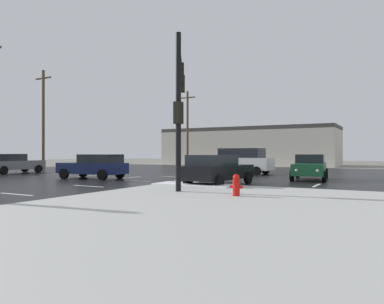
# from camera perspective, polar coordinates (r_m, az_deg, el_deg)

# --- Properties ---
(ground_plane) EXTENTS (120.00, 120.00, 0.00)m
(ground_plane) POSITION_cam_1_polar(r_m,az_deg,el_deg) (23.54, -5.69, -4.27)
(ground_plane) COLOR slate
(road_asphalt) EXTENTS (44.00, 44.00, 0.02)m
(road_asphalt) POSITION_cam_1_polar(r_m,az_deg,el_deg) (23.54, -5.69, -4.24)
(road_asphalt) COLOR black
(road_asphalt) RESTS_ON ground_plane
(sidewalk_corner) EXTENTS (18.00, 18.00, 0.14)m
(sidewalk_corner) POSITION_cam_1_polar(r_m,az_deg,el_deg) (7.65, 18.83, -12.58)
(sidewalk_corner) COLOR #B2B2AD
(sidewalk_corner) RESTS_ON ground_plane
(snow_strip_curbside) EXTENTS (4.00, 1.60, 0.06)m
(snow_strip_curbside) POSITION_cam_1_polar(r_m,az_deg,el_deg) (17.52, 0.42, -5.16)
(snow_strip_curbside) COLOR white
(snow_strip_curbside) RESTS_ON sidewalk_corner
(lane_markings) EXTENTS (36.15, 36.15, 0.01)m
(lane_markings) POSITION_cam_1_polar(r_m,az_deg,el_deg) (21.73, -5.13, -4.56)
(lane_markings) COLOR silver
(lane_markings) RESTS_ON road_asphalt
(traffic_signal_mast) EXTENTS (3.23, 5.66, 6.48)m
(traffic_signal_mast) POSITION_cam_1_polar(r_m,az_deg,el_deg) (16.59, -1.98, 9.48)
(traffic_signal_mast) COLOR black
(traffic_signal_mast) RESTS_ON sidewalk_corner
(fire_hydrant) EXTENTS (0.48, 0.26, 0.79)m
(fire_hydrant) POSITION_cam_1_polar(r_m,az_deg,el_deg) (13.25, 7.02, -5.22)
(fire_hydrant) COLOR red
(fire_hydrant) RESTS_ON sidewalk_corner
(strip_building_background) EXTENTS (23.66, 8.00, 5.10)m
(strip_building_background) POSITION_cam_1_polar(r_m,az_deg,el_deg) (50.70, 8.89, 0.87)
(strip_building_background) COLOR beige
(strip_building_background) RESTS_ON ground_plane
(suv_white) EXTENTS (4.91, 2.35, 2.03)m
(suv_white) POSITION_cam_1_polar(r_m,az_deg,el_deg) (28.78, 7.87, -1.33)
(suv_white) COLOR white
(suv_white) RESTS_ON road_asphalt
(sedan_grey) EXTENTS (2.11, 4.58, 1.58)m
(sedan_grey) POSITION_cam_1_polar(r_m,az_deg,el_deg) (32.67, -26.52, -1.58)
(sedan_grey) COLOR slate
(sedan_grey) RESTS_ON road_asphalt
(sedan_navy) EXTENTS (4.64, 2.31, 1.58)m
(sedan_navy) POSITION_cam_1_polar(r_m,az_deg,el_deg) (24.17, -15.22, -2.13)
(sedan_navy) COLOR #141E47
(sedan_navy) RESTS_ON road_asphalt
(sedan_black) EXTENTS (2.42, 4.68, 1.58)m
(sedan_black) POSITION_cam_1_polar(r_m,az_deg,el_deg) (18.63, 4.06, -2.75)
(sedan_black) COLOR black
(sedan_black) RESTS_ON road_asphalt
(sedan_green) EXTENTS (2.42, 4.68, 1.58)m
(sedan_green) POSITION_cam_1_polar(r_m,az_deg,el_deg) (23.83, 18.20, -2.16)
(sedan_green) COLOR #195933
(sedan_green) RESTS_ON road_asphalt
(utility_pole_far) EXTENTS (2.20, 0.28, 10.03)m
(utility_pole_far) POSITION_cam_1_polar(r_m,az_deg,el_deg) (39.46, -22.50, 5.05)
(utility_pole_far) COLOR brown
(utility_pole_far) RESTS_ON ground_plane
(utility_pole_distant) EXTENTS (2.20, 0.28, 9.58)m
(utility_pole_distant) POSITION_cam_1_polar(r_m,az_deg,el_deg) (46.40, -0.72, 4.00)
(utility_pole_distant) COLOR brown
(utility_pole_distant) RESTS_ON ground_plane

